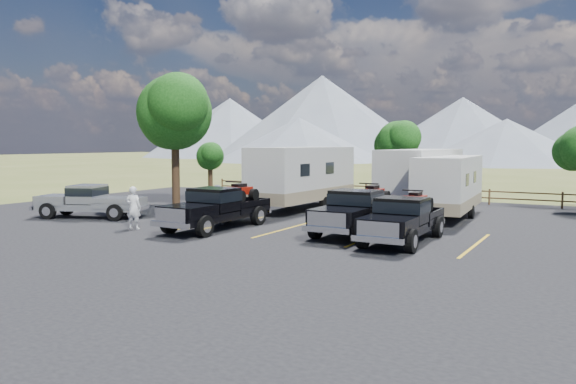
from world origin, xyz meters
The scene contains 17 objects.
ground centered at (0.00, 0.00, 0.00)m, with size 320.00×320.00×0.00m, color #515B26.
asphalt_lot centered at (0.00, 3.00, 0.02)m, with size 44.00×34.00×0.04m, color black.
stall_lines centered at (0.00, 4.00, 0.04)m, with size 12.12×5.50×0.01m.
tree_big_nw centered at (-12.55, 9.03, 5.60)m, with size 5.54×5.18×7.84m.
tree_north centered at (-2.03, 19.02, 3.83)m, with size 3.46×3.24×5.25m.
tree_nw_small centered at (-16.02, 17.01, 2.78)m, with size 2.59×2.43×3.85m.
rail_fence centered at (2.00, 18.50, 0.61)m, with size 36.12×0.12×1.00m.
mountain_range centered at (-7.63, 105.98, 7.87)m, with size 209.00×71.00×20.00m.
rig_left centered at (-4.63, 2.58, 1.01)m, with size 2.22×6.06×2.01m.
rig_center centered at (1.18, 4.46, 1.01)m, with size 2.15×6.06×2.02m.
rig_right centered at (3.49, 3.34, 0.96)m, with size 2.07×5.74×1.91m.
trailer_left centered at (-4.76, 10.74, 1.88)m, with size 2.86×10.10×3.51m.
trailer_center centered at (1.33, 13.01, 1.82)m, with size 2.75×9.76×3.39m.
trailer_right centered at (3.30, 11.09, 1.65)m, with size 2.72×8.89×3.08m.
pickup_silver centered at (-12.37, 2.37, 0.90)m, with size 5.80×3.54×1.66m.
person_a centered at (-7.80, 0.74, 0.98)m, with size 0.68×0.45×1.87m, color white.
person_b centered at (-5.29, 3.53, 0.96)m, with size 0.89×0.70×1.84m, color slate.
Camera 1 is at (10.00, -17.09, 3.78)m, focal length 35.00 mm.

